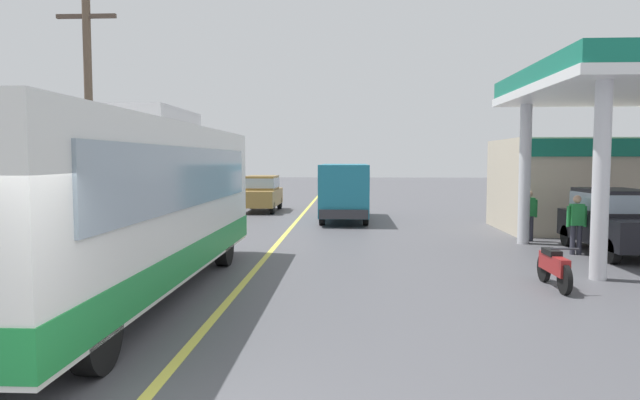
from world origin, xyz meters
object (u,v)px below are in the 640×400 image
car_at_pump (614,218)px  pedestrian_by_shop (577,221)px  car_trailing_behind_bus (262,192)px  motorcycle_parked_forecourt (554,266)px  minibus_opposing_lane (344,187)px  coach_bus_main (128,208)px  pedestrian_near_pump (529,213)px

car_at_pump → pedestrian_by_shop: size_ratio=2.53×
car_trailing_behind_bus → motorcycle_parked_forecourt: bearing=-62.9°
motorcycle_parked_forecourt → car_trailing_behind_bus: size_ratio=0.43×
minibus_opposing_lane → motorcycle_parked_forecourt: bearing=-71.1°
coach_bus_main → car_trailing_behind_bus: coach_bus_main is taller
motorcycle_parked_forecourt → pedestrian_by_shop: bearing=63.6°
pedestrian_by_shop → car_trailing_behind_bus: (-10.82, 12.84, 0.08)m
pedestrian_near_pump → pedestrian_by_shop: (0.51, -2.58, 0.00)m
minibus_opposing_lane → pedestrian_near_pump: size_ratio=3.69×
motorcycle_parked_forecourt → pedestrian_near_pump: size_ratio=1.08×
minibus_opposing_lane → pedestrian_near_pump: minibus_opposing_lane is taller
pedestrian_by_shop → coach_bus_main: bearing=-152.7°
coach_bus_main → car_trailing_behind_bus: size_ratio=2.63×
coach_bus_main → pedestrian_near_pump: (10.04, 8.03, -0.79)m
pedestrian_near_pump → motorcycle_parked_forecourt: bearing=-103.1°
car_trailing_behind_bus → pedestrian_near_pump: bearing=-44.9°
motorcycle_parked_forecourt → coach_bus_main: bearing=-171.7°
coach_bus_main → pedestrian_near_pump: 12.88m
pedestrian_by_shop → car_trailing_behind_bus: 16.79m
coach_bus_main → minibus_opposing_lane: coach_bus_main is taller
coach_bus_main → pedestrian_by_shop: size_ratio=6.65×
minibus_opposing_lane → pedestrian_near_pump: (6.03, -6.19, -0.54)m
minibus_opposing_lane → car_at_pump: bearing=-48.3°
coach_bus_main → car_at_pump: size_ratio=2.63×
minibus_opposing_lane → pedestrian_by_shop: size_ratio=3.69×
minibus_opposing_lane → pedestrian_by_shop: minibus_opposing_lane is taller
car_at_pump → pedestrian_near_pump: 2.90m
car_trailing_behind_bus → minibus_opposing_lane: bearing=-43.6°
minibus_opposing_lane → motorcycle_parked_forecourt: 13.77m
coach_bus_main → motorcycle_parked_forecourt: coach_bus_main is taller
minibus_opposing_lane → pedestrian_by_shop: bearing=-53.3°
car_at_pump → motorcycle_parked_forecourt: size_ratio=2.33×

